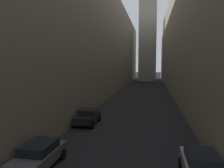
% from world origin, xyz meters
% --- Properties ---
extents(ground_plane, '(264.00, 264.00, 0.00)m').
position_xyz_m(ground_plane, '(0.00, 48.00, 0.00)').
color(ground_plane, black).
extents(building_block_left, '(15.18, 108.00, 20.70)m').
position_xyz_m(building_block_left, '(-13.09, 50.00, 10.35)').
color(building_block_left, '#756B5B').
rests_on(building_block_left, ground).
extents(building_block_right, '(13.00, 108.00, 21.51)m').
position_xyz_m(building_block_right, '(12.00, 50.00, 10.76)').
color(building_block_right, gray).
rests_on(building_block_right, ground).
extents(parked_car_left_third, '(1.95, 4.00, 1.48)m').
position_xyz_m(parked_car_left_third, '(-4.40, 17.58, 0.78)').
color(parked_car_left_third, '#4C4C51').
rests_on(parked_car_left_third, ground).
extents(parked_car_left_far, '(2.02, 3.92, 1.48)m').
position_xyz_m(parked_car_left_far, '(-4.40, 26.96, 0.77)').
color(parked_car_left_far, black).
rests_on(parked_car_left_far, ground).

